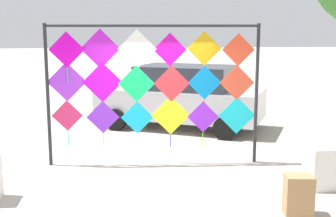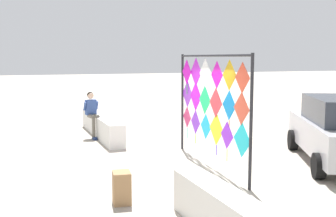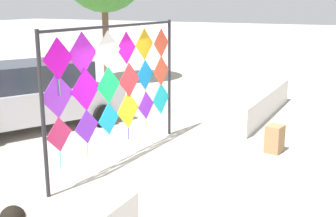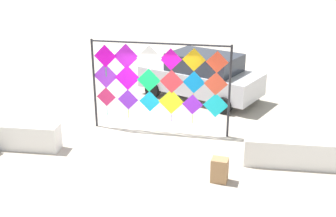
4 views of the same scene
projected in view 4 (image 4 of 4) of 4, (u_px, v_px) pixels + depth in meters
The scene contains 5 objects.
ground at pixel (151, 150), 12.32m from camera, with size 120.00×120.00×0.00m, color #ADA393.
plaza_ledge_right at pixel (336, 156), 11.16m from camera, with size 4.75×0.52×0.74m, color silver.
kite_display_rack at pixel (159, 78), 12.94m from camera, with size 4.28×0.31×2.86m.
parked_car at pixel (201, 76), 16.19m from camera, with size 4.91×3.76×1.75m.
cardboard_box_large at pixel (220, 170), 10.58m from camera, with size 0.41×0.33×0.62m, color #9E754C.
Camera 4 is at (2.04, -10.92, 5.49)m, focal length 45.81 mm.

